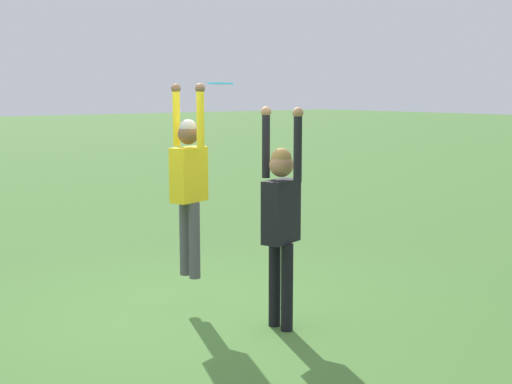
% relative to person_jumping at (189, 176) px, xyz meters
% --- Properties ---
extents(ground_plane, '(120.00, 120.00, 0.00)m').
position_rel_person_jumping_xyz_m(ground_plane, '(0.26, -0.11, -1.45)').
color(ground_plane, '#477533').
extents(person_jumping, '(0.56, 0.45, 2.07)m').
position_rel_person_jumping_xyz_m(person_jumping, '(0.00, 0.00, 0.00)').
color(person_jumping, '#4C4C51').
rests_on(person_jumping, ground_plane).
extents(person_defending, '(0.57, 0.46, 2.20)m').
position_rel_person_jumping_xyz_m(person_defending, '(1.11, 0.34, -0.28)').
color(person_defending, black).
rests_on(person_defending, ground_plane).
extents(frisbee, '(0.27, 0.27, 0.02)m').
position_rel_person_jumping_xyz_m(frisbee, '(0.55, 0.03, 0.97)').
color(frisbee, '#2D9EDB').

